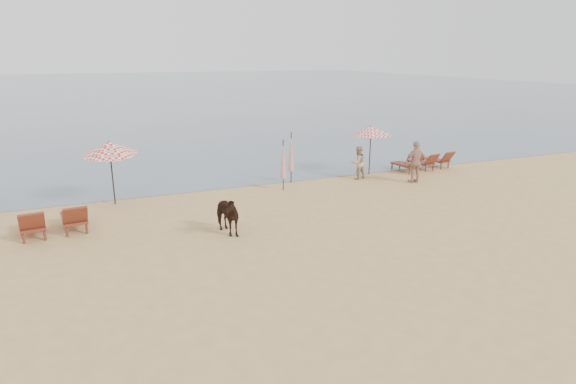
% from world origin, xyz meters
% --- Properties ---
extents(ground, '(120.00, 120.00, 0.00)m').
position_xyz_m(ground, '(0.00, 0.00, 0.00)').
color(ground, tan).
rests_on(ground, ground).
extents(sea, '(160.00, 140.00, 0.06)m').
position_xyz_m(sea, '(0.00, 80.00, 0.00)').
color(sea, '#51606B').
rests_on(sea, ground).
extents(lounger_cluster_left, '(2.13, 2.06, 0.69)m').
position_xyz_m(lounger_cluster_left, '(-7.34, 6.85, 0.48)').
color(lounger_cluster_left, maroon).
rests_on(lounger_cluster_left, ground).
extents(lounger_cluster_right, '(3.00, 2.02, 0.61)m').
position_xyz_m(lounger_cluster_right, '(9.29, 9.69, 0.43)').
color(lounger_cluster_right, maroon).
rests_on(lounger_cluster_right, ground).
extents(umbrella_open_left_b, '(2.00, 2.04, 2.55)m').
position_xyz_m(umbrella_open_left_b, '(-5.36, 9.54, 2.20)').
color(umbrella_open_left_b, black).
rests_on(umbrella_open_left_b, ground).
extents(umbrella_open_right, '(1.92, 1.92, 2.35)m').
position_xyz_m(umbrella_open_right, '(6.29, 9.96, 2.11)').
color(umbrella_open_right, black).
rests_on(umbrella_open_right, ground).
extents(umbrella_closed_left, '(0.28, 0.28, 2.28)m').
position_xyz_m(umbrella_closed_left, '(2.19, 9.94, 1.40)').
color(umbrella_closed_left, black).
rests_on(umbrella_closed_left, ground).
extents(umbrella_closed_right, '(0.26, 0.26, 2.17)m').
position_xyz_m(umbrella_closed_right, '(1.39, 8.91, 1.33)').
color(umbrella_closed_right, black).
rests_on(umbrella_closed_right, ground).
extents(cow, '(1.03, 1.66, 1.30)m').
position_xyz_m(cow, '(-2.27, 4.83, 0.65)').
color(cow, black).
rests_on(cow, ground).
extents(beachgoer_right_a, '(0.84, 0.71, 1.53)m').
position_xyz_m(beachgoer_right_a, '(5.29, 9.37, 0.77)').
color(beachgoer_right_a, tan).
rests_on(beachgoer_right_a, ground).
extents(beachgoer_right_b, '(1.14, 0.56, 1.88)m').
position_xyz_m(beachgoer_right_b, '(7.33, 7.80, 0.94)').
color(beachgoer_right_b, tan).
rests_on(beachgoer_right_b, ground).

